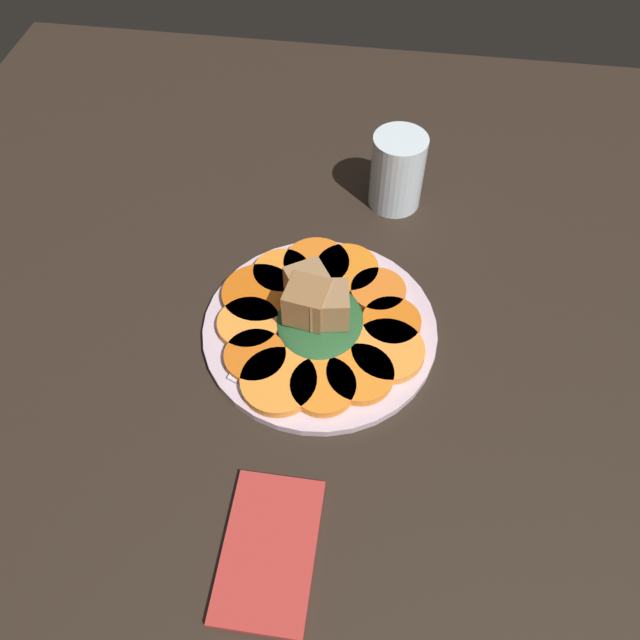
# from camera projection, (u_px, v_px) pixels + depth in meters

# --- Properties ---
(table_slab) EXTENTS (1.20, 1.20, 0.02)m
(table_slab) POSITION_uv_depth(u_px,v_px,m) (320.00, 336.00, 0.71)
(table_slab) COLOR black
(table_slab) RESTS_ON ground
(plate) EXTENTS (0.26, 0.26, 0.01)m
(plate) POSITION_uv_depth(u_px,v_px,m) (320.00, 328.00, 0.70)
(plate) COLOR silver
(plate) RESTS_ON table_slab
(carrot_slice_0) EXTENTS (0.06, 0.06, 0.01)m
(carrot_slice_0) POSITION_uv_depth(u_px,v_px,m) (378.00, 291.00, 0.72)
(carrot_slice_0) COLOR orange
(carrot_slice_0) RESTS_ON plate
(carrot_slice_1) EXTENTS (0.07, 0.07, 0.01)m
(carrot_slice_1) POSITION_uv_depth(u_px,v_px,m) (347.00, 269.00, 0.74)
(carrot_slice_1) COLOR orange
(carrot_slice_1) RESTS_ON plate
(carrot_slice_2) EXTENTS (0.08, 0.08, 0.01)m
(carrot_slice_2) POSITION_uv_depth(u_px,v_px,m) (316.00, 264.00, 0.74)
(carrot_slice_2) COLOR orange
(carrot_slice_2) RESTS_ON plate
(carrot_slice_3) EXTENTS (0.07, 0.07, 0.01)m
(carrot_slice_3) POSITION_uv_depth(u_px,v_px,m) (282.00, 272.00, 0.73)
(carrot_slice_3) COLOR orange
(carrot_slice_3) RESTS_ON plate
(carrot_slice_4) EXTENTS (0.08, 0.08, 0.01)m
(carrot_slice_4) POSITION_uv_depth(u_px,v_px,m) (259.00, 294.00, 0.71)
(carrot_slice_4) COLOR #D45E12
(carrot_slice_4) RESTS_ON plate
(carrot_slice_5) EXTENTS (0.07, 0.07, 0.01)m
(carrot_slice_5) POSITION_uv_depth(u_px,v_px,m) (249.00, 324.00, 0.69)
(carrot_slice_5) COLOR orange
(carrot_slice_5) RESTS_ON plate
(carrot_slice_6) EXTENTS (0.07, 0.07, 0.01)m
(carrot_slice_6) POSITION_uv_depth(u_px,v_px,m) (255.00, 356.00, 0.66)
(carrot_slice_6) COLOR orange
(carrot_slice_6) RESTS_ON plate
(carrot_slice_7) EXTENTS (0.08, 0.08, 0.01)m
(carrot_slice_7) POSITION_uv_depth(u_px,v_px,m) (279.00, 381.00, 0.64)
(carrot_slice_7) COLOR orange
(carrot_slice_7) RESTS_ON plate
(carrot_slice_8) EXTENTS (0.07, 0.07, 0.01)m
(carrot_slice_8) POSITION_uv_depth(u_px,v_px,m) (323.00, 386.00, 0.64)
(carrot_slice_8) COLOR orange
(carrot_slice_8) RESTS_ON plate
(carrot_slice_9) EXTENTS (0.07, 0.07, 0.01)m
(carrot_slice_9) POSITION_uv_depth(u_px,v_px,m) (360.00, 374.00, 0.65)
(carrot_slice_9) COLOR orange
(carrot_slice_9) RESTS_ON plate
(carrot_slice_10) EXTENTS (0.08, 0.08, 0.01)m
(carrot_slice_10) POSITION_uv_depth(u_px,v_px,m) (388.00, 351.00, 0.67)
(carrot_slice_10) COLOR orange
(carrot_slice_10) RESTS_ON plate
(carrot_slice_11) EXTENTS (0.07, 0.07, 0.01)m
(carrot_slice_11) POSITION_uv_depth(u_px,v_px,m) (391.00, 322.00, 0.69)
(carrot_slice_11) COLOR orange
(carrot_slice_11) RESTS_ON plate
(center_pile) EXTENTS (0.11, 0.10, 0.06)m
(center_pile) POSITION_uv_depth(u_px,v_px,m) (317.00, 308.00, 0.68)
(center_pile) COLOR #235128
(center_pile) RESTS_ON plate
(fork) EXTENTS (0.17, 0.08, 0.00)m
(fork) POSITION_uv_depth(u_px,v_px,m) (278.00, 320.00, 0.69)
(fork) COLOR silver
(fork) RESTS_ON plate
(water_glass) EXTENTS (0.07, 0.07, 0.10)m
(water_glass) POSITION_uv_depth(u_px,v_px,m) (397.00, 171.00, 0.79)
(water_glass) COLOR silver
(water_glass) RESTS_ON table_slab
(napkin) EXTENTS (0.14, 0.08, 0.01)m
(napkin) POSITION_uv_depth(u_px,v_px,m) (269.00, 550.00, 0.55)
(napkin) COLOR #B2332D
(napkin) RESTS_ON table_slab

